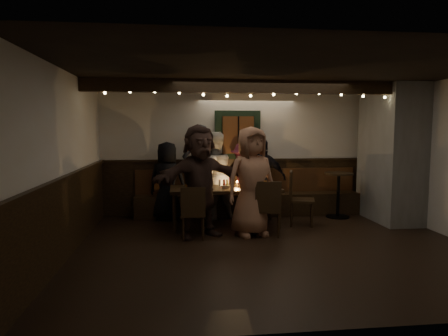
{
  "coord_description": "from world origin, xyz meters",
  "views": [
    {
      "loc": [
        -1.43,
        -5.75,
        1.79
      ],
      "look_at": [
        -0.58,
        1.6,
        1.05
      ],
      "focal_mm": 32.0,
      "sensor_mm": 36.0,
      "label": 1
    }
  ],
  "objects": [
    {
      "name": "room",
      "position": [
        1.07,
        1.42,
        1.07
      ],
      "size": [
        6.02,
        5.01,
        2.62
      ],
      "color": "black",
      "rests_on": "ground"
    },
    {
      "name": "dining_table",
      "position": [
        -0.58,
        1.4,
        0.65
      ],
      "size": [
        2.0,
        0.86,
        0.87
      ],
      "color": "black",
      "rests_on": "ground"
    },
    {
      "name": "person_f",
      "position": [
        -1.08,
        0.71,
        0.93
      ],
      "size": [
        1.8,
        1.14,
        1.86
      ],
      "primitive_type": "imported",
      "rotation": [
        0.0,
        0.0,
        0.37
      ],
      "color": "#39261F",
      "rests_on": "ground"
    },
    {
      "name": "person_g",
      "position": [
        -0.22,
        0.72,
        0.91
      ],
      "size": [
        1.01,
        0.8,
        1.82
      ],
      "primitive_type": "imported",
      "rotation": [
        0.0,
        0.0,
        0.28
      ],
      "color": "#A66F50",
      "rests_on": "ground"
    },
    {
      "name": "chair_end",
      "position": [
        0.74,
        1.33,
        0.57
      ],
      "size": [
        0.57,
        0.57,
        1.0
      ],
      "color": "black",
      "rests_on": "ground"
    },
    {
      "name": "person_c",
      "position": [
        -0.73,
        2.03,
        0.86
      ],
      "size": [
        1.0,
        0.88,
        1.72
      ],
      "primitive_type": "imported",
      "rotation": [
        0.0,
        0.0,
        3.46
      ],
      "color": "beige",
      "rests_on": "ground"
    },
    {
      "name": "chair_near_right",
      "position": [
        0.04,
        0.6,
        0.53
      ],
      "size": [
        0.5,
        0.5,
        0.93
      ],
      "color": "black",
      "rests_on": "ground"
    },
    {
      "name": "person_e",
      "position": [
        0.29,
        2.17,
        0.78
      ],
      "size": [
        0.99,
        0.68,
        1.57
      ],
      "primitive_type": "imported",
      "rotation": [
        0.0,
        0.0,
        2.78
      ],
      "color": "black",
      "rests_on": "ground"
    },
    {
      "name": "chair_near_left",
      "position": [
        -1.2,
        0.55,
        0.49
      ],
      "size": [
        0.39,
        0.39,
        0.87
      ],
      "color": "black",
      "rests_on": "ground"
    },
    {
      "name": "high_top",
      "position": [
        1.76,
        1.85,
        0.57
      ],
      "size": [
        0.57,
        0.57,
        0.9
      ],
      "color": "black",
      "rests_on": "ground"
    },
    {
      "name": "person_b",
      "position": [
        -1.01,
        2.1,
        0.93
      ],
      "size": [
        0.71,
        0.5,
        1.86
      ],
      "primitive_type": "imported",
      "rotation": [
        0.0,
        0.0,
        3.06
      ],
      "color": "#333338",
      "rests_on": "ground"
    },
    {
      "name": "person_d",
      "position": [
        -0.1,
        2.16,
        0.75
      ],
      "size": [
        1.03,
        0.66,
        1.51
      ],
      "primitive_type": "imported",
      "rotation": [
        0.0,
        0.0,
        3.03
      ],
      "color": "#591D2F",
      "rests_on": "ground"
    },
    {
      "name": "person_a",
      "position": [
        -1.64,
        2.02,
        0.76
      ],
      "size": [
        0.86,
        0.69,
        1.53
      ],
      "primitive_type": "imported",
      "rotation": [
        0.0,
        0.0,
        2.84
      ],
      "color": "black",
      "rests_on": "ground"
    }
  ]
}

